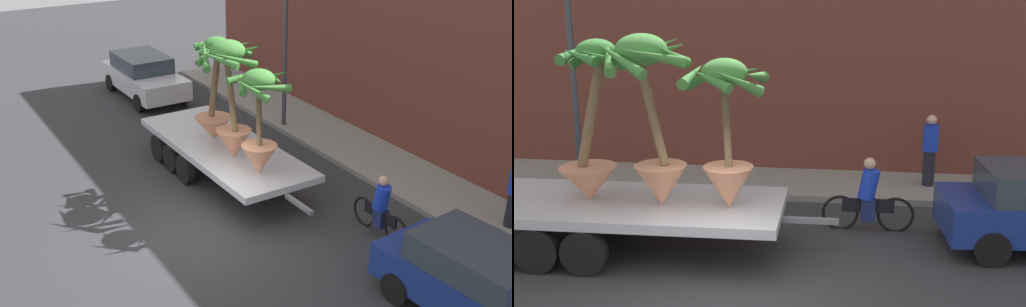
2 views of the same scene
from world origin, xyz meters
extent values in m
plane|color=#2D2D30|center=(0.00, 0.00, 0.00)|extent=(60.00, 60.00, 0.00)
cube|color=gray|center=(0.00, 6.10, 0.07)|extent=(24.00, 2.20, 0.15)
cube|color=brown|center=(0.00, 7.80, 4.19)|extent=(24.00, 1.20, 8.37)
cube|color=#B7BABF|center=(-2.38, 1.85, 0.89)|extent=(6.11, 2.37, 0.18)
cylinder|color=black|center=(-4.34, 2.88, 0.40)|extent=(0.80, 0.23, 0.80)
cylinder|color=black|center=(-3.49, 2.90, 0.40)|extent=(0.80, 0.23, 0.80)
cylinder|color=black|center=(-3.46, 0.78, 0.40)|extent=(0.80, 0.23, 0.80)
cylinder|color=black|center=(-2.64, 2.91, 0.40)|extent=(0.80, 0.23, 0.80)
cylinder|color=black|center=(-2.61, 0.79, 0.40)|extent=(0.80, 0.23, 0.80)
cube|color=slate|center=(1.16, 1.91, 0.74)|extent=(1.00, 0.12, 0.10)
cone|color=tan|center=(-0.28, 1.71, 1.36)|extent=(0.88, 0.88, 0.77)
cylinder|color=brown|center=(-0.29, 1.71, 2.56)|extent=(0.19, 0.13, 1.63)
ellipsoid|color=#428438|center=(-0.31, 1.71, 3.37)|extent=(0.78, 0.78, 0.49)
cone|color=#428438|center=(0.23, 1.65, 3.34)|extent=(0.33, 1.12, 0.39)
cone|color=#428438|center=(-0.15, 2.11, 3.33)|extent=(0.90, 0.51, 0.38)
cone|color=#428438|center=(-0.59, 2.18, 3.30)|extent=(1.05, 0.73, 0.58)
cone|color=#428438|center=(-0.86, 1.76, 3.34)|extent=(0.31, 1.13, 0.40)
cone|color=#428438|center=(-0.47, 1.35, 3.31)|extent=(0.82, 0.51, 0.44)
cone|color=#428438|center=(-0.03, 1.33, 3.29)|extent=(0.87, 0.73, 0.59)
cone|color=tan|center=(-2.88, 1.82, 1.30)|extent=(1.03, 1.03, 0.64)
cylinder|color=brown|center=(-2.73, 1.82, 2.65)|extent=(0.68, 0.18, 2.05)
ellipsoid|color=#387A33|center=(-2.57, 1.82, 3.69)|extent=(0.68, 0.68, 0.43)
cone|color=#387A33|center=(-2.13, 1.75, 3.61)|extent=(0.34, 0.93, 0.54)
cone|color=#387A33|center=(-2.28, 2.22, 3.63)|extent=(0.92, 0.75, 0.50)
cone|color=#387A33|center=(-2.82, 2.11, 3.60)|extent=(0.72, 0.66, 0.51)
cone|color=#387A33|center=(-3.01, 1.87, 3.65)|extent=(0.31, 0.93, 0.36)
cone|color=#387A33|center=(-2.72, 1.47, 3.65)|extent=(0.80, 0.49, 0.36)
cone|color=#387A33|center=(-2.33, 1.47, 3.62)|extent=(0.82, 0.66, 0.49)
cone|color=tan|center=(-1.48, 1.67, 1.36)|extent=(0.93, 0.93, 0.76)
cylinder|color=brown|center=(-1.60, 1.67, 2.74)|extent=(0.56, 0.16, 1.99)
ellipsoid|color=#428438|center=(-1.72, 1.67, 3.74)|extent=(0.88, 0.88, 0.55)
cone|color=#428438|center=(-1.16, 1.57, 3.67)|extent=(0.39, 1.15, 0.57)
cone|color=#428438|center=(-1.46, 2.12, 3.68)|extent=(1.01, 0.70, 0.49)
cone|color=#428438|center=(-1.79, 2.27, 3.66)|extent=(1.20, 0.34, 0.64)
cone|color=#428438|center=(-2.19, 1.99, 3.69)|extent=(0.80, 1.07, 0.46)
cone|color=#428438|center=(-2.22, 1.46, 3.66)|extent=(0.60, 1.06, 0.63)
cone|color=#428438|center=(-1.94, 1.16, 3.65)|extent=(1.08, 0.61, 0.65)
cone|color=#428438|center=(-1.39, 1.20, 3.69)|extent=(1.07, 0.83, 0.47)
torus|color=black|center=(2.76, 3.48, 0.34)|extent=(0.74, 0.07, 0.74)
torus|color=black|center=(1.66, 3.47, 0.34)|extent=(0.74, 0.07, 0.74)
cube|color=black|center=(2.21, 3.47, 0.52)|extent=(1.04, 0.07, 0.28)
cylinder|color=#1938C6|center=(2.21, 3.47, 0.97)|extent=(0.44, 0.34, 0.65)
sphere|color=tan|center=(2.21, 3.47, 1.39)|extent=(0.24, 0.24, 0.24)
cube|color=navy|center=(2.21, 3.47, 0.44)|extent=(0.28, 0.24, 0.44)
cylinder|color=black|center=(4.21, 3.64, 0.32)|extent=(0.65, 0.25, 0.64)
cylinder|color=black|center=(4.33, 2.02, 0.32)|extent=(0.65, 0.25, 0.64)
cylinder|color=black|center=(3.69, 6.17, 0.57)|extent=(0.28, 0.28, 0.85)
cylinder|color=#1938C6|center=(3.69, 6.17, 1.31)|extent=(0.36, 0.36, 0.62)
sphere|color=tan|center=(3.69, 6.17, 1.74)|extent=(0.24, 0.24, 0.24)
cylinder|color=#383D42|center=(-4.60, 5.30, 2.40)|extent=(0.14, 0.14, 4.50)
camera|label=1|loc=(11.69, -5.61, 7.69)|focal=44.53mm
camera|label=2|loc=(1.79, -8.78, 4.82)|focal=44.96mm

